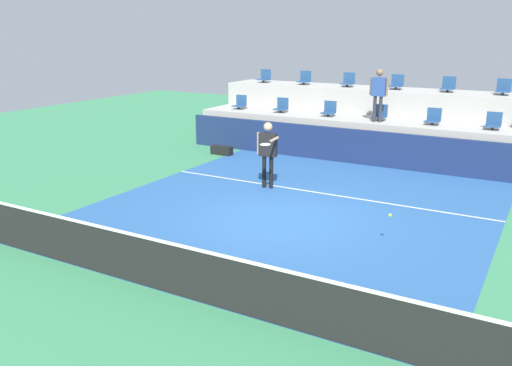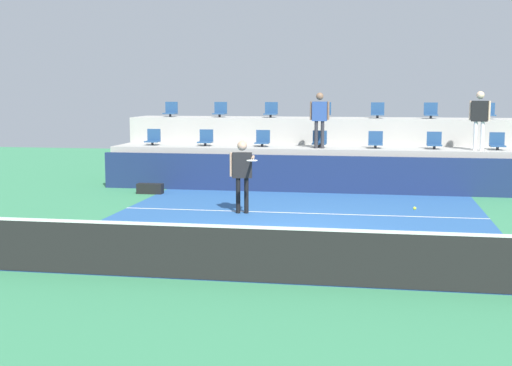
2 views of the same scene
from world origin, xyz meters
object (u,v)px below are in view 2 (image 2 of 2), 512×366
stadium_chair_lower_center (320,140)px  stadium_chair_upper_center (324,111)px  stadium_chair_lower_left (206,139)px  stadium_chair_upper_far_right (488,112)px  spectator_in_grey (320,115)px  spectator_leaning_on_rail (480,115)px  stadium_chair_upper_mid_right (378,112)px  stadium_chair_upper_far_left (171,111)px  stadium_chair_lower_far_left (153,138)px  tennis_ball (415,208)px  stadium_chair_lower_right (434,142)px  stadium_chair_upper_right (431,112)px  tennis_player (242,169)px  stadium_chair_lower_mid_right (376,141)px  stadium_chair_lower_far_right (497,143)px  stadium_chair_upper_left (220,111)px  stadium_chair_upper_mid_left (271,111)px  stadium_chair_lower_mid_left (263,140)px  equipment_bag (150,189)px

stadium_chair_lower_center → stadium_chair_upper_center: 1.99m
stadium_chair_lower_left → stadium_chair_upper_far_right: bearing=11.4°
spectator_in_grey → spectator_leaning_on_rail: (4.69, -0.00, 0.03)m
stadium_chair_lower_left → stadium_chair_upper_mid_right: 5.76m
spectator_in_grey → spectator_leaning_on_rail: spectator_leaning_on_rail is taller
stadium_chair_upper_far_left → spectator_leaning_on_rail: 10.29m
stadium_chair_lower_far_left → tennis_ball: (7.97, -7.49, -0.82)m
stadium_chair_lower_right → stadium_chair_upper_right: stadium_chair_upper_right is taller
tennis_player → stadium_chair_lower_mid_right: bearing=58.2°
stadium_chair_lower_far_right → stadium_chair_lower_mid_right: bearing=180.0°
stadium_chair_upper_far_left → stadium_chair_upper_right: bearing=0.0°
stadium_chair_lower_center → spectator_leaning_on_rail: spectator_leaning_on_rail is taller
stadium_chair_upper_left → stadium_chair_upper_mid_left: same height
stadium_chair_lower_far_left → stadium_chair_lower_far_right: bearing=0.0°
stadium_chair_lower_mid_right → stadium_chair_lower_left: bearing=180.0°
stadium_chair_lower_mid_left → tennis_ball: (4.36, -7.49, -0.82)m
stadium_chair_lower_mid_right → stadium_chair_upper_right: 2.65m
tennis_player → stadium_chair_lower_left: bearing=113.3°
stadium_chair_lower_mid_right → stadium_chair_upper_center: (-1.72, 1.80, 0.85)m
stadium_chair_lower_center → equipment_bag: 5.45m
stadium_chair_lower_far_right → equipment_bag: stadium_chair_lower_far_right is taller
stadium_chair_upper_center → tennis_player: size_ratio=0.29×
stadium_chair_lower_mid_left → spectator_leaning_on_rail: spectator_leaning_on_rail is taller
stadium_chair_lower_far_right → stadium_chair_upper_right: (-1.84, 1.80, 0.85)m
stadium_chair_upper_far_left → stadium_chair_upper_far_right: same height
stadium_chair_lower_mid_right → stadium_chair_lower_right: bearing=0.0°
equipment_bag → tennis_player: bearing=-40.3°
stadium_chair_lower_left → stadium_chair_lower_far_right: (8.96, 0.00, 0.00)m
stadium_chair_lower_far_left → stadium_chair_upper_far_right: size_ratio=1.00×
stadium_chair_upper_mid_right → spectator_in_grey: size_ratio=0.31×
tennis_player → spectator_leaning_on_rail: size_ratio=1.03×
stadium_chair_lower_far_left → spectator_leaning_on_rail: 10.17m
stadium_chair_upper_mid_left → stadium_chair_upper_center: size_ratio=1.00×
stadium_chair_lower_mid_left → tennis_ball: bearing=-59.8°
stadium_chair_lower_far_right → tennis_ball: bearing=-110.1°
stadium_chair_lower_left → stadium_chair_lower_mid_right: bearing=0.0°
stadium_chair_upper_mid_right → stadium_chair_upper_far_right: 3.51m
tennis_player → spectator_leaning_on_rail: (6.17, 4.72, 1.20)m
stadium_chair_lower_mid_right → equipment_bag: size_ratio=0.68×
stadium_chair_upper_center → stadium_chair_lower_mid_right: bearing=-46.2°
stadium_chair_lower_center → stadium_chair_lower_far_right: size_ratio=1.00×
stadium_chair_lower_right → spectator_in_grey: spectator_in_grey is taller
stadium_chair_lower_far_left → stadium_chair_upper_mid_right: size_ratio=1.00×
stadium_chair_upper_far_left → equipment_bag: 4.66m
tennis_player → spectator_in_grey: spectator_in_grey is taller
stadium_chair_lower_far_left → stadium_chair_upper_mid_right: stadium_chair_upper_mid_right is taller
stadium_chair_lower_right → spectator_in_grey: bearing=-173.7°
stadium_chair_lower_center → stadium_chair_upper_left: bearing=153.3°
tennis_player → stadium_chair_lower_center: bearing=74.1°
stadium_chair_lower_mid_right → tennis_player: size_ratio=0.29×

